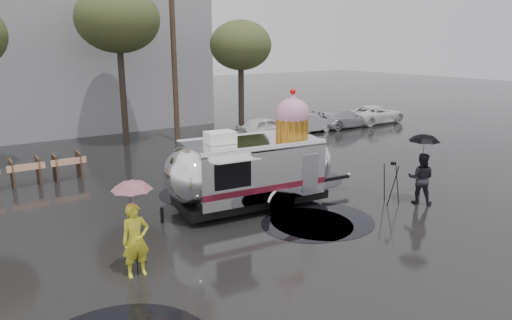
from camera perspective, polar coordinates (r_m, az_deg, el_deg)
ground at (r=12.59m, az=6.92°, el=-10.04°), size 120.00×120.00×0.00m
puddles at (r=13.54m, az=0.25°, el=-8.10°), size 12.73×10.32×0.01m
grey_building at (r=32.81m, az=-28.80°, el=14.95°), size 22.00×12.00×13.00m
utility_pole at (r=24.75m, az=-10.23°, el=12.83°), size 1.60×0.28×9.00m
tree_mid at (r=24.81m, az=-16.90°, el=16.44°), size 4.20×4.20×8.03m
tree_right at (r=25.52m, az=-1.92°, el=14.06°), size 3.36×3.36×6.42m
barricade_row at (r=19.24m, az=-26.86°, el=-1.24°), size 4.30×0.80×1.00m
parked_cars at (r=28.63m, az=9.12°, el=5.20°), size 13.20×1.90×1.50m
airstream_trailer at (r=14.66m, az=-0.33°, el=-0.79°), size 7.12×2.92×3.85m
person_left at (r=10.80m, az=-14.81°, el=-9.68°), size 0.64×0.44×1.73m
umbrella_pink at (r=10.42m, az=-15.18°, el=-4.32°), size 1.11×1.11×2.31m
person_right at (r=16.02m, az=19.91°, el=-2.18°), size 0.85×0.94×1.71m
umbrella_black at (r=15.76m, az=20.25°, el=1.68°), size 1.21×1.21×2.38m
tripod at (r=15.67m, az=16.61°, el=-2.32°), size 0.56×0.59×1.44m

